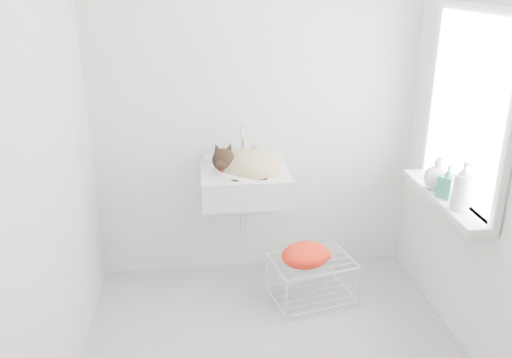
{
  "coord_description": "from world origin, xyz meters",
  "views": [
    {
      "loc": [
        -0.38,
        -2.47,
        2.04
      ],
      "look_at": [
        -0.05,
        0.5,
        0.88
      ],
      "focal_mm": 37.24,
      "sensor_mm": 36.0,
      "label": 1
    }
  ],
  "objects": [
    {
      "name": "window_glass",
      "position": [
        1.09,
        0.2,
        1.35
      ],
      "size": [
        0.01,
        0.8,
        1.0
      ],
      "primitive_type": "cube",
      "color": "white",
      "rests_on": "right_wall"
    },
    {
      "name": "bottle_b",
      "position": [
        1.0,
        0.17,
        0.85
      ],
      "size": [
        0.12,
        0.12,
        0.19
      ],
      "primitive_type": "imported",
      "rotation": [
        0.0,
        0.0,
        2.19
      ],
      "color": "#307669",
      "rests_on": "windowsill"
    },
    {
      "name": "window_frame",
      "position": [
        1.07,
        0.2,
        1.35
      ],
      "size": [
        0.04,
        0.9,
        1.1
      ],
      "primitive_type": "cube",
      "color": "white",
      "rests_on": "right_wall"
    },
    {
      "name": "bottle_a",
      "position": [
        1.0,
        0.01,
        0.85
      ],
      "size": [
        0.11,
        0.11,
        0.23
      ],
      "primitive_type": "imported",
      "rotation": [
        0.0,
        0.0,
        0.34
      ],
      "color": "white",
      "rests_on": "windowsill"
    },
    {
      "name": "windowsill",
      "position": [
        1.01,
        0.2,
        0.83
      ],
      "size": [
        0.16,
        0.88,
        0.04
      ],
      "primitive_type": "cube",
      "color": "white",
      "rests_on": "right_wall"
    },
    {
      "name": "cat",
      "position": [
        -0.09,
        0.72,
        0.89
      ],
      "size": [
        0.47,
        0.41,
        0.27
      ],
      "rotation": [
        0.0,
        0.0,
        -0.22
      ],
      "color": "tan",
      "rests_on": "sink"
    },
    {
      "name": "sink",
      "position": [
        -0.1,
        0.74,
        0.85
      ],
      "size": [
        0.57,
        0.49,
        0.23
      ],
      "primitive_type": "cube",
      "color": "white",
      "rests_on": "back_wall"
    },
    {
      "name": "back_wall",
      "position": [
        0.0,
        1.0,
        1.25
      ],
      "size": [
        2.2,
        0.02,
        2.5
      ],
      "primitive_type": "cube",
      "color": "white",
      "rests_on": "ground"
    },
    {
      "name": "right_wall",
      "position": [
        1.1,
        0.0,
        1.25
      ],
      "size": [
        0.02,
        2.0,
        2.5
      ],
      "primitive_type": "cube",
      "color": "white",
      "rests_on": "ground"
    },
    {
      "name": "faucet",
      "position": [
        -0.1,
        0.92,
        0.99
      ],
      "size": [
        0.21,
        0.14,
        0.21
      ],
      "primitive_type": null,
      "color": "silver",
      "rests_on": "sink"
    },
    {
      "name": "floor",
      "position": [
        0.0,
        0.0,
        0.0
      ],
      "size": [
        2.2,
        2.0,
        0.02
      ],
      "primitive_type": "cube",
      "color": "#AFAFAF",
      "rests_on": "ground"
    },
    {
      "name": "bottle_c",
      "position": [
        1.0,
        0.31,
        0.85
      ],
      "size": [
        0.18,
        0.18,
        0.2
      ],
      "primitive_type": "imported",
      "rotation": [
        0.0,
        0.0,
        0.24
      ],
      "color": "white",
      "rests_on": "windowsill"
    },
    {
      "name": "left_wall",
      "position": [
        -1.1,
        0.0,
        1.25
      ],
      "size": [
        0.02,
        2.0,
        2.5
      ],
      "primitive_type": "cube",
      "color": "white",
      "rests_on": "ground"
    },
    {
      "name": "towel",
      "position": [
        0.26,
        0.44,
        0.33
      ],
      "size": [
        0.37,
        0.31,
        0.13
      ],
      "primitive_type": "ellipsoid",
      "rotation": [
        0.0,
        0.0,
        0.3
      ],
      "color": "#D54602",
      "rests_on": "wire_rack"
    },
    {
      "name": "wire_rack",
      "position": [
        0.32,
        0.5,
        0.15
      ],
      "size": [
        0.57,
        0.45,
        0.3
      ],
      "primitive_type": "cube",
      "rotation": [
        0.0,
        0.0,
        0.21
      ],
      "color": "silver",
      "rests_on": "floor"
    }
  ]
}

